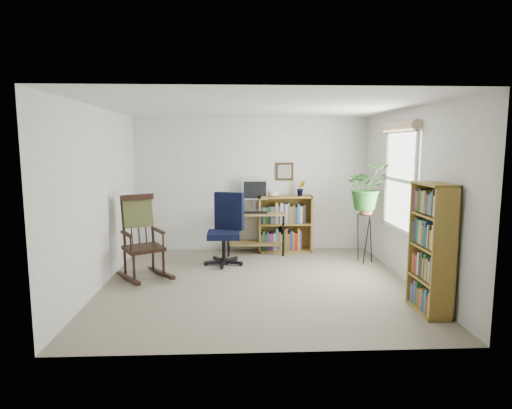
{
  "coord_description": "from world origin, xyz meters",
  "views": [
    {
      "loc": [
        -0.27,
        -5.71,
        1.89
      ],
      "look_at": [
        0.0,
        0.4,
        1.05
      ],
      "focal_mm": 30.0,
      "sensor_mm": 36.0,
      "label": 1
    }
  ],
  "objects_px": {
    "desk": "(255,233)",
    "low_bookshelf": "(285,224)",
    "tall_bookshelf": "(432,248)",
    "rocking_chair": "(143,237)",
    "office_chair": "(224,229)"
  },
  "relations": [
    {
      "from": "office_chair",
      "to": "tall_bookshelf",
      "type": "xyz_separation_m",
      "value": [
        2.41,
        -2.07,
        0.16
      ]
    },
    {
      "from": "low_bookshelf",
      "to": "tall_bookshelf",
      "type": "xyz_separation_m",
      "value": [
        1.33,
        -2.91,
        0.24
      ]
    },
    {
      "from": "desk",
      "to": "tall_bookshelf",
      "type": "relative_size",
      "value": 0.69
    },
    {
      "from": "office_chair",
      "to": "tall_bookshelf",
      "type": "bearing_deg",
      "value": -18.66
    },
    {
      "from": "desk",
      "to": "low_bookshelf",
      "type": "xyz_separation_m",
      "value": [
        0.54,
        0.12,
        0.13
      ]
    },
    {
      "from": "desk",
      "to": "low_bookshelf",
      "type": "distance_m",
      "value": 0.57
    },
    {
      "from": "office_chair",
      "to": "desk",
      "type": "bearing_deg",
      "value": 75.28
    },
    {
      "from": "office_chair",
      "to": "low_bookshelf",
      "type": "relative_size",
      "value": 1.16
    },
    {
      "from": "low_bookshelf",
      "to": "tall_bookshelf",
      "type": "distance_m",
      "value": 3.21
    },
    {
      "from": "low_bookshelf",
      "to": "rocking_chair",
      "type": "bearing_deg",
      "value": -145.39
    },
    {
      "from": "rocking_chair",
      "to": "low_bookshelf",
      "type": "bearing_deg",
      "value": 4.73
    },
    {
      "from": "rocking_chair",
      "to": "tall_bookshelf",
      "type": "bearing_deg",
      "value": -51.47
    },
    {
      "from": "desk",
      "to": "low_bookshelf",
      "type": "bearing_deg",
      "value": 12.49
    },
    {
      "from": "tall_bookshelf",
      "to": "low_bookshelf",
      "type": "bearing_deg",
      "value": 114.63
    },
    {
      "from": "tall_bookshelf",
      "to": "office_chair",
      "type": "bearing_deg",
      "value": 139.29
    }
  ]
}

